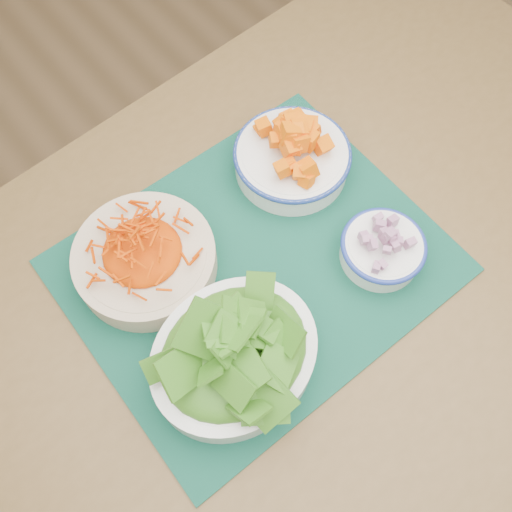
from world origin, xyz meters
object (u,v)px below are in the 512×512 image
Objects in this scene: table at (312,302)px; carrot_bowl at (144,256)px; onion_bowl at (383,247)px; lettuce_bowl at (234,352)px; placemat at (256,266)px; squash_bowl at (293,152)px.

carrot_bowl is at bearing 133.95° from table.
lettuce_bowl is at bearing 178.54° from onion_bowl.
onion_bowl is at bearing -33.81° from placemat.
placemat is 2.44× the size of squash_bowl.
lettuce_bowl reaches higher than table.
carrot_bowl reaches higher than table.
lettuce_bowl is (-0.17, -0.02, 0.14)m from table.
carrot_bowl is at bearing -179.70° from squash_bowl.
placemat is 2.15× the size of lettuce_bowl.
onion_bowl reaches higher than table.
table is 2.67× the size of placemat.
table is 0.28m from carrot_bowl.
squash_bowl reaches higher than carrot_bowl.
carrot_bowl is at bearing 144.08° from onion_bowl.
lettuce_bowl reaches higher than squash_bowl.
onion_bowl is (0.26, -0.01, -0.02)m from lettuce_bowl.
table is at bearing -119.03° from squash_bowl.
placemat is 2.24× the size of carrot_bowl.
onion_bowl is at bearing -4.65° from lettuce_bowl.
table is 0.13m from placemat.
squash_bowl is (0.09, 0.17, 0.13)m from table.
placemat reaches higher than table.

